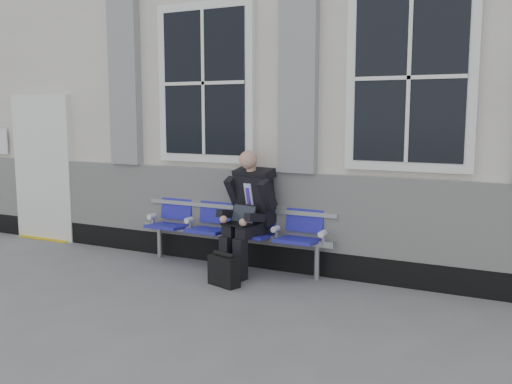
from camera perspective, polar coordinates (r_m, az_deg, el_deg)
The scene contains 5 objects.
ground at distance 5.28m, azimuth 7.05°, elevation -13.10°, with size 70.00×70.00×0.00m, color slate.
station_building at distance 8.29m, azimuth 15.55°, elevation 9.95°, with size 14.40×4.40×4.49m.
bench at distance 6.97m, azimuth -2.27°, elevation -3.13°, with size 2.60×0.47×0.91m.
businessman at distance 6.68m, azimuth -0.74°, elevation -1.60°, with size 0.63×0.84×1.46m.
briefcase at distance 6.32m, azimuth -3.23°, elevation -7.82°, with size 0.40×0.26×0.38m.
Camera 1 is at (1.66, -4.64, 1.89)m, focal length 40.00 mm.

